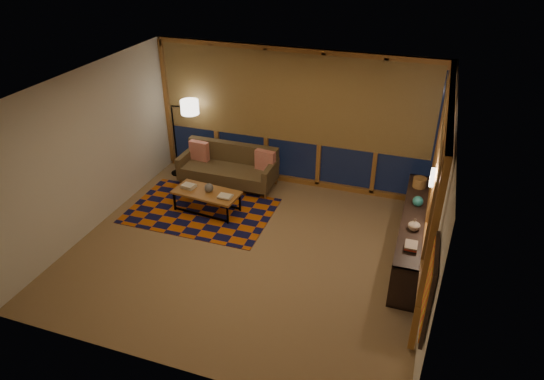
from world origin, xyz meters
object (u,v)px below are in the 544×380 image
(floor_lamp, at_px, (175,137))
(coffee_table, at_px, (207,201))
(sofa, at_px, (228,167))
(bookshelf, at_px, (412,234))

(floor_lamp, bearing_deg, coffee_table, -52.20)
(sofa, height_order, bookshelf, sofa)
(sofa, bearing_deg, floor_lamp, 175.47)
(bookshelf, bearing_deg, floor_lamp, 165.66)
(bookshelf, bearing_deg, coffee_table, 178.56)
(floor_lamp, height_order, bookshelf, floor_lamp)
(sofa, height_order, floor_lamp, floor_lamp)
(sofa, bearing_deg, bookshelf, -17.13)
(sofa, bearing_deg, coffee_table, -87.56)
(coffee_table, bearing_deg, sofa, 97.78)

